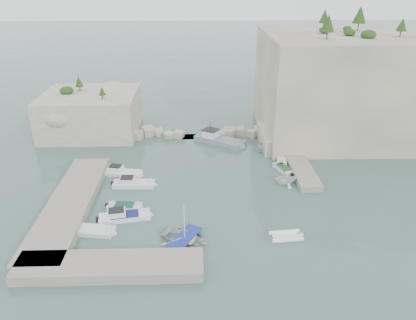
{
  "coord_description": "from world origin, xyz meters",
  "views": [
    {
      "loc": [
        -1.48,
        -43.6,
        26.38
      ],
      "look_at": [
        0.0,
        6.0,
        3.0
      ],
      "focal_mm": 35.0,
      "sensor_mm": 36.0,
      "label": 1
    }
  ],
  "objects_px": {
    "motorboat_c": "(125,209)",
    "tender_east_d": "(270,151)",
    "motorboat_e": "(95,233)",
    "motorboat_b": "(134,186)",
    "tender_east_c": "(282,163)",
    "tender_east_b": "(284,171)",
    "motorboat_d": "(125,219)",
    "work_boat": "(219,143)",
    "rowboat": "(185,241)",
    "motorboat_a": "(122,174)",
    "tender_east_a": "(285,183)",
    "inflatable_dinghy": "(286,237)"
  },
  "relations": [
    {
      "from": "motorboat_a",
      "to": "tender_east_d",
      "type": "relative_size",
      "value": 1.41
    },
    {
      "from": "motorboat_a",
      "to": "tender_east_a",
      "type": "bearing_deg",
      "value": 2.85
    },
    {
      "from": "motorboat_e",
      "to": "rowboat",
      "type": "bearing_deg",
      "value": -1.13
    },
    {
      "from": "motorboat_b",
      "to": "motorboat_c",
      "type": "relative_size",
      "value": 1.33
    },
    {
      "from": "motorboat_c",
      "to": "motorboat_e",
      "type": "xyz_separation_m",
      "value": [
        -2.48,
        -4.94,
        0.0
      ]
    },
    {
      "from": "rowboat",
      "to": "tender_east_d",
      "type": "relative_size",
      "value": 1.21
    },
    {
      "from": "motorboat_e",
      "to": "tender_east_b",
      "type": "height_order",
      "value": "same"
    },
    {
      "from": "motorboat_b",
      "to": "tender_east_d",
      "type": "relative_size",
      "value": 1.36
    },
    {
      "from": "motorboat_b",
      "to": "tender_east_c",
      "type": "bearing_deg",
      "value": 17.52
    },
    {
      "from": "motorboat_d",
      "to": "rowboat",
      "type": "bearing_deg",
      "value": -43.23
    },
    {
      "from": "motorboat_c",
      "to": "motorboat_e",
      "type": "bearing_deg",
      "value": -111.62
    },
    {
      "from": "motorboat_e",
      "to": "motorboat_b",
      "type": "bearing_deg",
      "value": 84.54
    },
    {
      "from": "motorboat_d",
      "to": "work_boat",
      "type": "xyz_separation_m",
      "value": [
        12.33,
        22.44,
        0.0
      ]
    },
    {
      "from": "motorboat_d",
      "to": "tender_east_a",
      "type": "distance_m",
      "value": 22.01
    },
    {
      "from": "motorboat_c",
      "to": "motorboat_a",
      "type": "bearing_deg",
      "value": 106.24
    },
    {
      "from": "motorboat_a",
      "to": "motorboat_c",
      "type": "height_order",
      "value": "motorboat_a"
    },
    {
      "from": "motorboat_b",
      "to": "tender_east_c",
      "type": "distance_m",
      "value": 22.18
    },
    {
      "from": "tender_east_b",
      "to": "tender_east_a",
      "type": "bearing_deg",
      "value": 151.72
    },
    {
      "from": "motorboat_e",
      "to": "tender_east_c",
      "type": "relative_size",
      "value": 1.02
    },
    {
      "from": "motorboat_d",
      "to": "rowboat",
      "type": "relative_size",
      "value": 1.2
    },
    {
      "from": "tender_east_c",
      "to": "tender_east_b",
      "type": "bearing_deg",
      "value": -171.82
    },
    {
      "from": "tender_east_a",
      "to": "tender_east_d",
      "type": "relative_size",
      "value": 0.79
    },
    {
      "from": "motorboat_b",
      "to": "tender_east_a",
      "type": "height_order",
      "value": "tender_east_a"
    },
    {
      "from": "motorboat_a",
      "to": "tender_east_d",
      "type": "xyz_separation_m",
      "value": [
        22.51,
        7.58,
        0.0
      ]
    },
    {
      "from": "inflatable_dinghy",
      "to": "tender_east_a",
      "type": "height_order",
      "value": "tender_east_a"
    },
    {
      "from": "motorboat_a",
      "to": "motorboat_d",
      "type": "xyz_separation_m",
      "value": [
        2.19,
        -11.34,
        0.0
      ]
    },
    {
      "from": "inflatable_dinghy",
      "to": "work_boat",
      "type": "height_order",
      "value": "work_boat"
    },
    {
      "from": "motorboat_d",
      "to": "motorboat_a",
      "type": "bearing_deg",
      "value": 90.61
    },
    {
      "from": "tender_east_c",
      "to": "tender_east_d",
      "type": "xyz_separation_m",
      "value": [
        -0.93,
        4.66,
        0.0
      ]
    },
    {
      "from": "motorboat_b",
      "to": "tender_east_a",
      "type": "relative_size",
      "value": 1.72
    },
    {
      "from": "tender_east_a",
      "to": "rowboat",
      "type": "bearing_deg",
      "value": 128.59
    },
    {
      "from": "tender_east_b",
      "to": "tender_east_d",
      "type": "bearing_deg",
      "value": -14.79
    },
    {
      "from": "motorboat_b",
      "to": "work_boat",
      "type": "xyz_separation_m",
      "value": [
        12.35,
        14.49,
        0.0
      ]
    },
    {
      "from": "tender_east_a",
      "to": "tender_east_d",
      "type": "distance_m",
      "value": 10.9
    },
    {
      "from": "inflatable_dinghy",
      "to": "motorboat_b",
      "type": "bearing_deg",
      "value": 140.79
    },
    {
      "from": "motorboat_a",
      "to": "rowboat",
      "type": "xyz_separation_m",
      "value": [
        9.3,
        -15.93,
        0.0
      ]
    },
    {
      "from": "motorboat_d",
      "to": "motorboat_e",
      "type": "height_order",
      "value": "motorboat_d"
    },
    {
      "from": "motorboat_d",
      "to": "tender_east_b",
      "type": "relative_size",
      "value": 1.48
    },
    {
      "from": "tender_east_b",
      "to": "work_boat",
      "type": "bearing_deg",
      "value": 18.62
    },
    {
      "from": "motorboat_c",
      "to": "tender_east_d",
      "type": "relative_size",
      "value": 1.02
    },
    {
      "from": "inflatable_dinghy",
      "to": "tender_east_a",
      "type": "xyz_separation_m",
      "value": [
        2.43,
        12.21,
        0.0
      ]
    },
    {
      "from": "tender_east_d",
      "to": "motorboat_e",
      "type": "bearing_deg",
      "value": 123.18
    },
    {
      "from": "tender_east_a",
      "to": "motorboat_a",
      "type": "bearing_deg",
      "value": 77.0
    },
    {
      "from": "motorboat_e",
      "to": "work_boat",
      "type": "height_order",
      "value": "work_boat"
    },
    {
      "from": "motorboat_a",
      "to": "tender_east_b",
      "type": "height_order",
      "value": "motorboat_a"
    },
    {
      "from": "tender_east_d",
      "to": "work_boat",
      "type": "distance_m",
      "value": 8.73
    },
    {
      "from": "motorboat_b",
      "to": "tender_east_b",
      "type": "distance_m",
      "value": 21.37
    },
    {
      "from": "rowboat",
      "to": "inflatable_dinghy",
      "type": "height_order",
      "value": "rowboat"
    },
    {
      "from": "motorboat_a",
      "to": "motorboat_b",
      "type": "height_order",
      "value": "same"
    },
    {
      "from": "motorboat_b",
      "to": "rowboat",
      "type": "relative_size",
      "value": 1.12
    }
  ]
}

